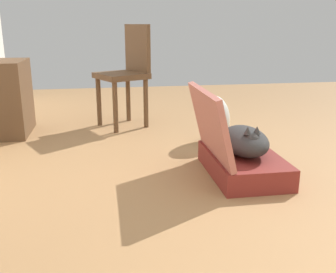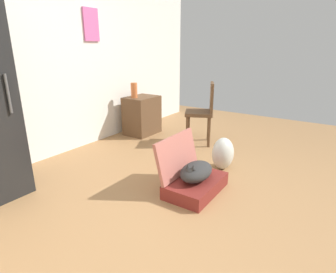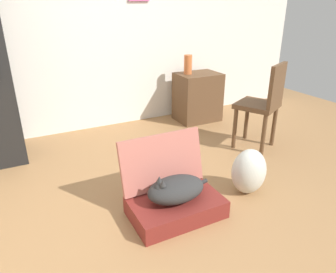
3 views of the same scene
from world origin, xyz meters
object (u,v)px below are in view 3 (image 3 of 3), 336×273
(plastic_bag_white, at_px, (249,171))
(vase_tall, at_px, (188,64))
(suitcase_base, at_px, (176,207))
(cat, at_px, (175,189))
(side_table, at_px, (197,97))
(chair, at_px, (263,103))

(plastic_bag_white, xyz_separation_m, vase_tall, (0.44, 1.76, 0.56))
(suitcase_base, height_order, plastic_bag_white, plastic_bag_white)
(cat, bearing_deg, side_table, 53.62)
(suitcase_base, height_order, side_table, side_table)
(side_table, relative_size, vase_tall, 2.65)
(suitcase_base, relative_size, side_table, 1.06)
(suitcase_base, height_order, vase_tall, vase_tall)
(side_table, bearing_deg, plastic_bag_white, -108.62)
(suitcase_base, distance_m, side_table, 2.16)
(suitcase_base, xyz_separation_m, cat, (-0.01, 0.00, 0.16))
(plastic_bag_white, bearing_deg, chair, 42.21)
(side_table, distance_m, chair, 1.12)
(plastic_bag_white, bearing_deg, suitcase_base, -179.65)
(plastic_bag_white, relative_size, vase_tall, 1.62)
(cat, height_order, vase_tall, vase_tall)
(suitcase_base, relative_size, plastic_bag_white, 1.73)
(plastic_bag_white, bearing_deg, cat, -179.68)
(plastic_bag_white, distance_m, chair, 1.00)
(suitcase_base, distance_m, vase_tall, 2.21)
(cat, distance_m, vase_tall, 2.17)
(suitcase_base, relative_size, chair, 0.73)
(suitcase_base, xyz_separation_m, side_table, (1.27, 1.73, 0.25))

